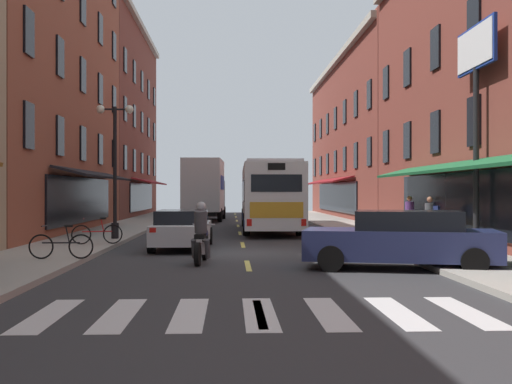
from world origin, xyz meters
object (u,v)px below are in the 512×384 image
Objects in this scene: box_truck at (205,190)px; bicycle_near at (61,245)px; bicycle_mid at (97,233)px; street_lamp_twin at (115,164)px; pedestrian_far at (410,216)px; billboard_sign at (476,79)px; sedan_mid at (182,229)px; sedan_far at (402,239)px; motorcycle_rider at (201,237)px; pedestrian_near at (431,218)px; sedan_near at (212,207)px; transit_bus at (269,196)px.

bicycle_near is (-2.82, -25.34, -1.58)m from box_truck.
street_lamp_twin is (0.13, 2.61, 2.48)m from bicycle_mid.
street_lamp_twin is (-11.64, -0.71, 2.01)m from pedestrian_far.
billboard_sign is at bearing 9.37° from bicycle_near.
billboard_sign is 4.02× the size of bicycle_near.
billboard_sign is at bearing -13.26° from bicycle_mid.
sedan_mid is 2.76× the size of bicycle_near.
billboard_sign is at bearing 46.78° from sedan_far.
box_truck is at bearing 102.51° from sedan_far.
box_truck is 3.94× the size of motorcycle_rider.
street_lamp_twin is at bearing 114.46° from pedestrian_near.
bicycle_near is 14.28m from pedestrian_far.
bicycle_near is (-3.72, -0.05, -0.21)m from motorcycle_rider.
street_lamp_twin reaches higher than pedestrian_far.
pedestrian_near reaches higher than sedan_near.
sedan_far is 3.09× the size of pedestrian_near.
box_truck is at bearing 81.31° from street_lamp_twin.
pedestrian_far is (8.01, 8.10, 0.26)m from motorcycle_rider.
pedestrian_near is at bearing 0.83° from bicycle_mid.
transit_bus is 7.09× the size of bicycle_near.
motorcycle_rider is 11.39m from pedestrian_far.
street_lamp_twin is (-3.63, 7.39, 2.27)m from motorcycle_rider.
billboard_sign reaches higher than sedan_far.
motorcycle_rider is 1.28× the size of pedestrian_near.
motorcycle_rider is 1.27× the size of pedestrian_far.
box_truck is at bearing 90.17° from sedan_mid.
billboard_sign is 13.11m from bicycle_near.
billboard_sign is 10.57m from sedan_mid.
transit_bus is 9.47m from street_lamp_twin.
sedan_near is at bearing 88.93° from box_truck.
bicycle_mid is at bearing -124.22° from transit_bus.
pedestrian_far is (2.96, 9.61, 0.23)m from sedan_far.
pedestrian_far reaches higher than sedan_mid.
sedan_mid is at bearing 164.66° from billboard_sign.
motorcycle_rider reaches higher than sedan_mid.
motorcycle_rider is 9.28m from pedestrian_near.
billboard_sign reaches higher than motorcycle_rider.
pedestrian_near is at bearing -61.25° from transit_bus.
pedestrian_far is (0.16, 3.15, -0.02)m from pedestrian_near.
sedan_near is (-9.01, 32.74, -4.67)m from billboard_sign.
motorcycle_rider is (0.72, -34.67, 0.01)m from sedan_near.
sedan_mid is at bearing 57.29° from bicycle_near.
pedestrian_far is at bearing 22.47° from sedan_mid.
billboard_sign is 4.23× the size of pedestrian_far.
bicycle_mid is at bearing -97.97° from box_truck.
street_lamp_twin is at bearing 89.36° from bicycle_near.
sedan_mid is (-3.55, -9.87, -1.06)m from transit_bus.
billboard_sign is at bearing -74.61° from sedan_near.
pedestrian_far reaches higher than bicycle_near.
billboard_sign is at bearing -15.34° from sedan_mid.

